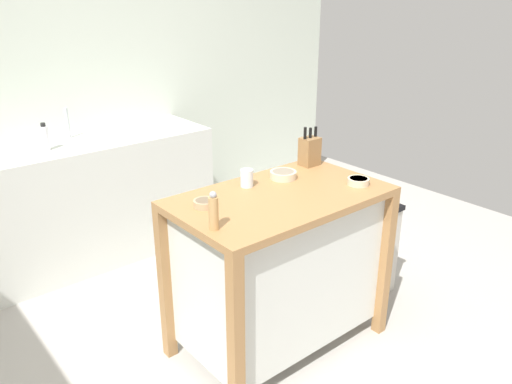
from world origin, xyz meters
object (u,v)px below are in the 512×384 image
object	(u,v)px
bowl_ceramic_small	(358,181)
drinking_cup	(247,178)
bowl_stoneware_deep	(283,175)
trash_bin	(366,249)
pepper_grinder	(214,212)
knife_block	(310,151)
kitchen_island	(279,264)
sink_faucet	(67,123)
bottle_spray_cleaner	(45,138)
bowl_ceramic_wide	(205,203)

from	to	relation	value
bowl_ceramic_small	drinking_cup	world-z (taller)	drinking_cup
bowl_stoneware_deep	trash_bin	world-z (taller)	bowl_stoneware_deep
drinking_cup	pepper_grinder	bearing A→B (deg)	-144.15
knife_block	pepper_grinder	xyz separation A→B (m)	(-0.95, -0.36, -0.00)
trash_bin	kitchen_island	bearing A→B (deg)	-177.91
bowl_ceramic_small	sink_faucet	bearing A→B (deg)	113.12
bottle_spray_cleaner	bowl_ceramic_wide	bearing A→B (deg)	-79.94
bowl_ceramic_small	drinking_cup	distance (m)	0.61
kitchen_island	bowl_ceramic_wide	xyz separation A→B (m)	(-0.39, 0.12, 0.43)
drinking_cup	trash_bin	distance (m)	1.11
bowl_ceramic_small	trash_bin	xyz separation A→B (m)	(0.39, 0.20, -0.63)
bowl_ceramic_small	sink_faucet	distance (m)	2.14
bowl_stoneware_deep	drinking_cup	size ratio (longest dim) A/B	1.57
kitchen_island	bowl_ceramic_small	world-z (taller)	bowl_ceramic_small
bowl_ceramic_small	pepper_grinder	bearing A→B (deg)	177.13
kitchen_island	bowl_stoneware_deep	xyz separation A→B (m)	(0.17, 0.17, 0.43)
drinking_cup	pepper_grinder	world-z (taller)	pepper_grinder
knife_block	drinking_cup	world-z (taller)	knife_block
sink_faucet	trash_bin	bearing A→B (deg)	-55.27
drinking_cup	trash_bin	size ratio (longest dim) A/B	0.15
bowl_stoneware_deep	sink_faucet	distance (m)	1.74
knife_block	pepper_grinder	world-z (taller)	knife_block
bowl_ceramic_small	pepper_grinder	size ratio (longest dim) A/B	0.65
bowl_stoneware_deep	pepper_grinder	bearing A→B (deg)	-157.02
bowl_stoneware_deep	drinking_cup	distance (m)	0.24
pepper_grinder	bowl_stoneware_deep	bearing A→B (deg)	22.98
knife_block	bowl_stoneware_deep	size ratio (longest dim) A/B	1.62
knife_block	trash_bin	xyz separation A→B (m)	(0.36, -0.21, -0.70)
bowl_stoneware_deep	sink_faucet	xyz separation A→B (m)	(-0.59, 1.64, 0.07)
knife_block	sink_faucet	world-z (taller)	knife_block
bowl_stoneware_deep	kitchen_island	bearing A→B (deg)	-135.60
bottle_spray_cleaner	knife_block	bearing A→B (deg)	-50.87
pepper_grinder	sink_faucet	world-z (taller)	sink_faucet
bowl_stoneware_deep	trash_bin	size ratio (longest dim) A/B	0.24
pepper_grinder	bottle_spray_cleaner	world-z (taller)	pepper_grinder
drinking_cup	bottle_spray_cleaner	size ratio (longest dim) A/B	0.50
bowl_ceramic_small	bottle_spray_cleaner	xyz separation A→B (m)	(-1.07, 1.76, 0.05)
trash_bin	drinking_cup	bearing A→B (deg)	169.04
knife_block	bowl_ceramic_small	world-z (taller)	knife_block
kitchen_island	knife_block	size ratio (longest dim) A/B	4.72
bowl_ceramic_wide	pepper_grinder	bearing A→B (deg)	-115.34
trash_bin	sink_faucet	distance (m)	2.27
bowl_ceramic_small	pepper_grinder	world-z (taller)	pepper_grinder
kitchen_island	drinking_cup	world-z (taller)	drinking_cup
kitchen_island	trash_bin	size ratio (longest dim) A/B	1.80
sink_faucet	bowl_stoneware_deep	bearing A→B (deg)	-70.08
bowl_ceramic_small	trash_bin	world-z (taller)	bowl_ceramic_small
bowl_stoneware_deep	trash_bin	bearing A→B (deg)	-12.15
bowl_ceramic_wide	kitchen_island	bearing A→B (deg)	-16.34
trash_bin	bottle_spray_cleaner	size ratio (longest dim) A/B	3.36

